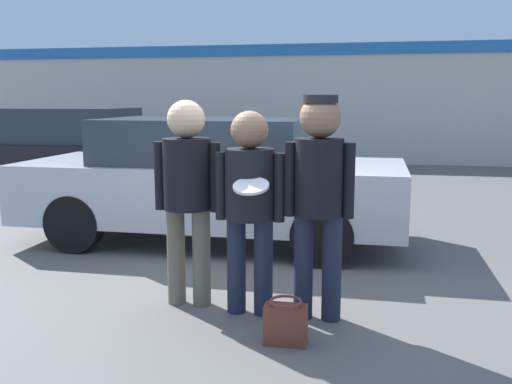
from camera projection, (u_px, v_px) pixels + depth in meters
name	position (u px, v px, depth m)	size (l,w,h in m)	color
ground_plane	(230.00, 295.00, 5.00)	(56.00, 56.00, 0.00)	#5B5956
storefront_building	(330.00, 103.00, 15.07)	(24.00, 0.22, 3.12)	beige
person_left	(187.00, 184.00, 4.63)	(0.56, 0.39, 1.70)	#665B4C
person_middle_with_frisbee	(250.00, 195.00, 4.44)	(0.55, 0.59, 1.62)	#1E2338
person_right	(319.00, 186.00, 4.31)	(0.53, 0.36, 1.73)	#1E2338
parked_car_near	(211.00, 180.00, 6.80)	(4.47, 1.81, 1.48)	#B7BABF
parked_car_far	(75.00, 148.00, 10.97)	(4.37, 1.84, 1.52)	black
shrub	(232.00, 143.00, 15.06)	(1.05, 1.05, 1.05)	#2D6B33
handbag	(286.00, 323.00, 3.99)	(0.30, 0.23, 0.32)	brown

